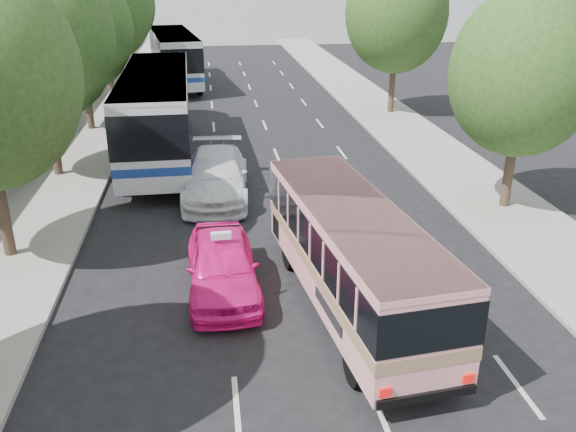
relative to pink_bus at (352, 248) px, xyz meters
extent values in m
plane|color=black|center=(-1.30, -1.65, -1.77)|extent=(120.00, 120.00, 0.00)
cube|color=#9E998E|center=(-9.80, 18.35, -1.69)|extent=(4.00, 90.00, 0.15)
cube|color=#9E998E|center=(7.20, 18.35, -1.71)|extent=(4.00, 90.00, 0.12)
cube|color=#9E998E|center=(-11.60, 18.35, -0.87)|extent=(0.30, 90.00, 1.50)
cylinder|color=#38281E|center=(-9.80, 4.35, 0.04)|extent=(0.36, 0.36, 3.61)
cylinder|color=#38281E|center=(-10.00, 12.35, 0.13)|extent=(0.36, 0.36, 3.80)
ellipsoid|color=#264819|center=(-10.00, 12.35, 4.13)|extent=(6.00, 6.00, 6.90)
sphere|color=#264819|center=(-9.60, 12.05, 5.33)|extent=(3.90, 3.90, 3.90)
cylinder|color=#38281E|center=(-9.90, 20.35, -0.02)|extent=(0.36, 0.36, 3.50)
ellipsoid|color=#264819|center=(-9.90, 20.35, 3.66)|extent=(5.52, 5.52, 6.35)
sphere|color=#264819|center=(-9.50, 20.05, 4.76)|extent=(3.59, 3.59, 3.59)
cylinder|color=#38281E|center=(-9.80, 28.35, 0.23)|extent=(0.36, 0.36, 3.99)
ellipsoid|color=#264819|center=(-9.80, 28.35, 4.43)|extent=(6.30, 6.30, 7.24)
cylinder|color=#38281E|center=(-10.00, 36.35, 0.09)|extent=(0.36, 0.36, 3.72)
ellipsoid|color=#264819|center=(-10.00, 36.35, 4.01)|extent=(5.88, 5.88, 6.76)
cylinder|color=#38281E|center=(7.40, 6.35, -0.15)|extent=(0.36, 0.36, 3.23)
ellipsoid|color=#264819|center=(7.40, 6.35, 3.25)|extent=(5.10, 5.10, 5.87)
sphere|color=#264819|center=(7.80, 6.05, 4.27)|extent=(3.32, 3.31, 3.31)
cylinder|color=#38281E|center=(7.70, 22.35, 0.13)|extent=(0.36, 0.36, 3.80)
ellipsoid|color=#264819|center=(7.70, 22.35, 4.13)|extent=(6.00, 6.00, 6.90)
cube|color=#FEA4A6|center=(0.00, 0.00, -0.12)|extent=(3.24, 9.08, 2.38)
cube|color=#9E7A59|center=(0.00, 0.00, -0.39)|extent=(3.28, 9.11, 0.31)
cube|color=black|center=(0.00, 0.00, 0.32)|extent=(3.29, 9.12, 0.98)
cube|color=#FEA4A6|center=(0.00, 0.00, 1.00)|extent=(3.26, 9.11, 0.14)
cylinder|color=black|center=(-1.26, 2.54, -1.31)|extent=(0.37, 0.95, 0.92)
cylinder|color=black|center=(0.64, 2.76, -1.31)|extent=(0.37, 0.95, 0.92)
cylinder|color=black|center=(-0.60, -3.11, -1.31)|extent=(0.37, 0.95, 0.92)
cylinder|color=black|center=(1.31, -2.89, -1.31)|extent=(0.37, 0.95, 0.92)
imported|color=#F8158B|center=(-3.30, 1.35, -0.96)|extent=(2.04, 4.81, 1.62)
imported|color=white|center=(-3.30, 8.99, -0.90)|extent=(2.77, 6.15, 1.75)
cube|color=silver|center=(-5.80, 14.58, 0.55)|extent=(3.18, 13.49, 3.41)
cube|color=black|center=(-5.80, 14.58, 0.97)|extent=(3.23, 13.52, 1.68)
cube|color=navy|center=(-5.80, 14.58, -0.32)|extent=(3.22, 13.51, 0.34)
cube|color=silver|center=(-5.80, 14.58, 2.18)|extent=(3.20, 13.51, 0.16)
cylinder|color=black|center=(-7.18, 18.80, -1.15)|extent=(0.39, 1.24, 1.23)
cylinder|color=black|center=(-4.63, 18.86, -1.15)|extent=(0.39, 1.24, 1.23)
cylinder|color=black|center=(-6.96, 9.86, -1.15)|extent=(0.39, 1.24, 1.23)
cylinder|color=black|center=(-4.41, 9.92, -1.15)|extent=(0.39, 1.24, 1.23)
cube|color=silver|center=(-5.80, 33.97, 0.46)|extent=(4.39, 13.13, 3.27)
cube|color=black|center=(-5.80, 33.97, 0.86)|extent=(4.45, 13.17, 1.61)
cube|color=navy|center=(-5.80, 33.97, -0.37)|extent=(4.43, 13.15, 0.32)
cube|color=silver|center=(-5.80, 33.97, 2.02)|extent=(4.41, 13.15, 0.15)
cylinder|color=black|center=(-7.54, 37.86, -1.18)|extent=(0.49, 1.22, 1.18)
cylinder|color=black|center=(-5.12, 38.18, -1.18)|extent=(0.49, 1.22, 1.18)
cylinder|color=black|center=(-6.42, 29.35, -1.18)|extent=(0.49, 1.22, 1.18)
cylinder|color=black|center=(-4.00, 29.66, -1.18)|extent=(0.49, 1.22, 1.18)
cube|color=silver|center=(-3.30, 1.35, -0.06)|extent=(0.55, 0.19, 0.18)
camera|label=1|loc=(-3.48, -13.75, 6.69)|focal=38.00mm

